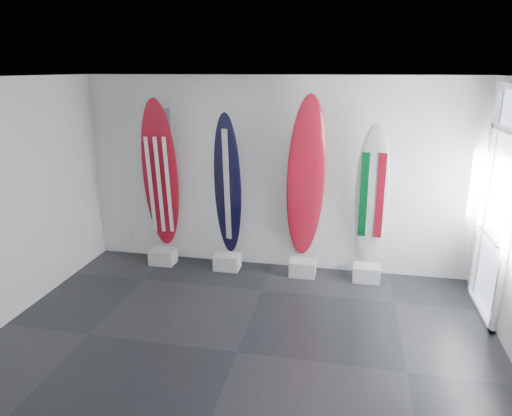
% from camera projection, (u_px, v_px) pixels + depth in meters
% --- Properties ---
extents(floor, '(6.00, 6.00, 0.00)m').
position_uv_depth(floor, '(237.00, 352.00, 5.22)').
color(floor, black).
rests_on(floor, ground).
extents(ceiling, '(6.00, 6.00, 0.00)m').
position_uv_depth(ceiling, '(233.00, 78.00, 4.34)').
color(ceiling, white).
rests_on(ceiling, wall_back).
extents(wall_back, '(6.00, 0.00, 6.00)m').
position_uv_depth(wall_back, '(274.00, 175.00, 7.12)').
color(wall_back, white).
rests_on(wall_back, ground).
extents(wall_front, '(6.00, 0.00, 6.00)m').
position_uv_depth(wall_front, '(123.00, 381.00, 2.43)').
color(wall_front, white).
rests_on(wall_front, ground).
extents(display_block_usa, '(0.40, 0.30, 0.24)m').
position_uv_depth(display_block_usa, '(163.00, 256.00, 7.56)').
color(display_block_usa, silver).
rests_on(display_block_usa, floor).
extents(surfboard_usa, '(0.61, 0.50, 2.45)m').
position_uv_depth(surfboard_usa, '(160.00, 176.00, 7.26)').
color(surfboard_usa, maroon).
rests_on(surfboard_usa, display_block_usa).
extents(display_block_navy, '(0.40, 0.30, 0.24)m').
position_uv_depth(display_block_navy, '(227.00, 262.00, 7.35)').
color(display_block_navy, silver).
rests_on(display_block_navy, floor).
extents(surfboard_navy, '(0.53, 0.34, 2.24)m').
position_uv_depth(surfboard_navy, '(227.00, 185.00, 7.09)').
color(surfboard_navy, black).
rests_on(surfboard_navy, display_block_navy).
extents(display_block_swiss, '(0.40, 0.30, 0.24)m').
position_uv_depth(display_block_swiss, '(303.00, 268.00, 7.13)').
color(display_block_swiss, silver).
rests_on(display_block_swiss, floor).
extents(surfboard_swiss, '(0.67, 0.57, 2.53)m').
position_uv_depth(surfboard_swiss, '(306.00, 180.00, 6.82)').
color(surfboard_swiss, maroon).
rests_on(surfboard_swiss, display_block_swiss).
extents(display_block_italy, '(0.40, 0.30, 0.24)m').
position_uv_depth(display_block_italy, '(366.00, 273.00, 6.95)').
color(display_block_italy, silver).
rests_on(display_block_italy, floor).
extents(surfboard_italy, '(0.52, 0.39, 2.14)m').
position_uv_depth(surfboard_italy, '(372.00, 196.00, 6.69)').
color(surfboard_italy, silver).
rests_on(surfboard_italy, display_block_italy).
extents(wall_outlet, '(0.09, 0.02, 0.13)m').
position_uv_depth(wall_outlet, '(132.00, 234.00, 7.90)').
color(wall_outlet, silver).
rests_on(wall_outlet, wall_back).
extents(glass_door, '(0.12, 1.16, 2.85)m').
position_uv_depth(glass_door, '(498.00, 208.00, 5.70)').
color(glass_door, white).
rests_on(glass_door, floor).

